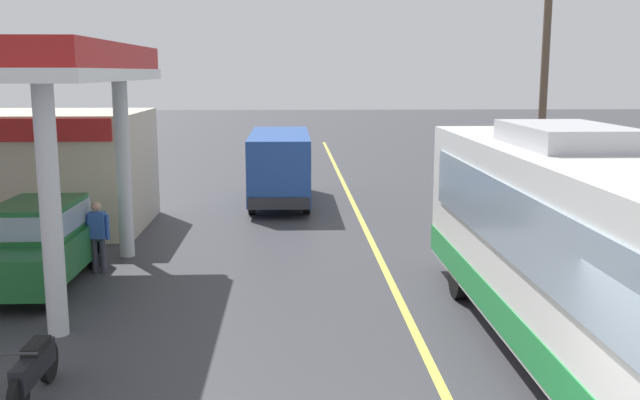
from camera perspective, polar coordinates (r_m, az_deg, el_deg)
The scene contains 8 objects.
ground at distance 26.80m, azimuth 2.32°, elevation 0.44°, with size 120.00×120.00×0.00m, color #38383D.
lane_divider_stripe at distance 21.91m, azimuth 3.38°, elevation -1.76°, with size 0.16×50.00×0.01m, color #D8CC4C.
coach_bus_main at distance 11.82m, azimuth 20.26°, elevation -4.25°, with size 2.60×11.04×3.69m.
car_at_pump at distance 16.34m, azimuth -21.55°, elevation -2.99°, with size 1.70×4.20×1.82m.
minibus_opposing_lane at distance 24.87m, azimuth -3.22°, elevation 3.10°, with size 2.04×6.13×2.44m.
motorcycle_parked_forecourt at distance 11.02m, azimuth -21.84°, elevation -12.39°, with size 0.55×1.80×0.92m.
pedestrian_near_pump at distance 16.97m, azimuth -17.31°, elevation -2.55°, with size 0.55×0.22×1.66m.
utility_pole_roadside at distance 23.17m, azimuth 17.46°, elevation 9.63°, with size 1.80×0.24×8.62m.
Camera 1 is at (-2.18, -6.33, 4.54)m, focal length 40.15 mm.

